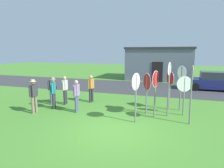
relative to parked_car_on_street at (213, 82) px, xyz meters
The scene contains 18 objects.
ground_plane 11.76m from the parked_car_on_street, 117.30° to the right, with size 80.00×80.00×0.00m, color #47842D.
street_asphalt 5.49m from the parked_car_on_street, behind, with size 60.00×6.40×0.01m, color #38383A.
building_background 7.25m from the parked_car_on_street, 131.11° to the left, with size 7.17×5.53×3.61m.
parked_car_on_street is the anchor object (origin of this frame).
stop_sign_center_cluster 8.03m from the parked_car_on_street, 108.73° to the right, with size 0.73×0.28×1.95m.
stop_sign_leaning_right 9.20m from the parked_car_on_street, 115.13° to the right, with size 0.24×0.77×2.25m.
stop_sign_far_back 9.14m from the parked_car_on_street, 105.05° to the right, with size 0.11×0.68×2.57m.
stop_sign_low_front 8.71m from the parked_car_on_street, 112.44° to the right, with size 0.14×0.62×2.64m.
stop_sign_rear_right 9.07m from the parked_car_on_street, 118.69° to the right, with size 0.48×0.78×2.09m.
stop_sign_leaning_left 10.41m from the parked_car_on_street, 116.48° to the right, with size 0.21×0.74×2.22m.
stop_sign_rear_left 7.40m from the parked_car_on_street, 111.58° to the right, with size 0.43×0.64×2.41m.
stop_sign_nearest 7.68m from the parked_car_on_street, 115.27° to the right, with size 0.40×0.65×2.11m.
person_in_dark_shirt 11.74m from the parked_car_on_street, 131.78° to the right, with size 0.27×0.56×1.69m.
person_holding_notes 12.66m from the parked_car_on_street, 141.58° to the right, with size 0.35×0.53×1.69m.
person_on_left 10.38m from the parked_car_on_street, 139.79° to the right, with size 0.30×0.56×1.69m.
person_with_sunhat 12.69m from the parked_car_on_street, 137.29° to the right, with size 0.34×0.53×1.74m.
person_in_blue 13.71m from the parked_car_on_street, 135.73° to the right, with size 0.31×0.57×1.74m.
person_near_signs 11.95m from the parked_car_on_street, 140.41° to the right, with size 0.28×0.56×1.69m.
Camera 1 is at (2.28, -6.83, 3.11)m, focal length 30.39 mm.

